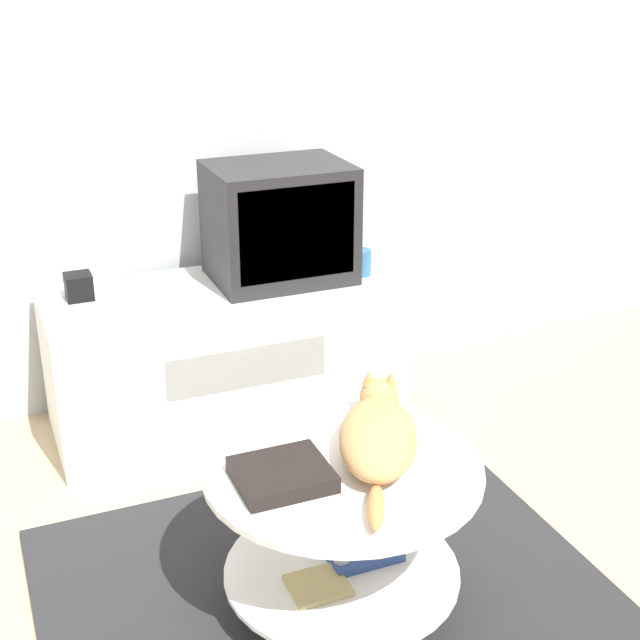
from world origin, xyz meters
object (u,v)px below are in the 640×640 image
Objects in this scene: tv at (279,222)px; cat at (378,433)px; dvd_box at (282,475)px; speaker at (79,287)px.

tv is 0.85× the size of cat.
dvd_box is (-0.43, -1.17, -0.27)m from tv.
speaker is 0.16× the size of cat.
cat is at bearing -97.46° from tv.
dvd_box is 0.39× the size of cat.
cat is at bearing 7.03° from dvd_box.
tv is 5.43× the size of speaker.
tv is at bearing -5.33° from speaker.
speaker is at bearing 103.38° from dvd_box.
dvd_box is at bearing -76.62° from speaker.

